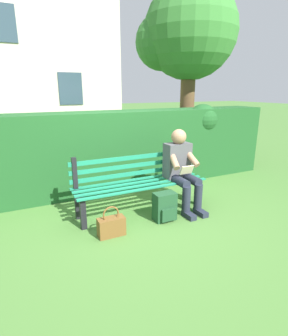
{
  "coord_description": "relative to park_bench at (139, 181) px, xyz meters",
  "views": [
    {
      "loc": [
        1.52,
        3.27,
        1.71
      ],
      "look_at": [
        0.0,
        0.1,
        0.68
      ],
      "focal_mm": 28.77,
      "sensor_mm": 36.0,
      "label": 1
    }
  ],
  "objects": [
    {
      "name": "park_bench",
      "position": [
        0.0,
        0.0,
        0.0
      ],
      "size": [
        1.91,
        0.48,
        0.86
      ],
      "color": "black",
      "rests_on": "ground"
    },
    {
      "name": "ground",
      "position": [
        0.0,
        0.07,
        -0.44
      ],
      "size": [
        60.0,
        60.0,
        0.0
      ],
      "primitive_type": "plane",
      "color": "#477533"
    },
    {
      "name": "handbag",
      "position": [
        0.61,
        0.54,
        -0.31
      ],
      "size": [
        0.33,
        0.15,
        0.38
      ],
      "color": "brown",
      "rests_on": "ground"
    },
    {
      "name": "backpack",
      "position": [
        -0.17,
        0.46,
        -0.25
      ],
      "size": [
        0.29,
        0.25,
        0.39
      ],
      "color": "#1E4728",
      "rests_on": "ground"
    },
    {
      "name": "building_facade",
      "position": [
        1.5,
        -9.16,
        2.67
      ],
      "size": [
        8.45,
        2.97,
        6.21
      ],
      "color": "beige",
      "rests_on": "ground"
    },
    {
      "name": "hedge_backdrop",
      "position": [
        0.1,
        -1.05,
        0.26
      ],
      "size": [
        6.47,
        0.71,
        1.44
      ],
      "color": "#1E5123",
      "rests_on": "ground"
    },
    {
      "name": "person_seated",
      "position": [
        -0.61,
        0.17,
        0.17
      ],
      "size": [
        0.44,
        0.73,
        1.16
      ],
      "color": "#4C4C51",
      "rests_on": "ground"
    },
    {
      "name": "tree",
      "position": [
        -2.27,
        -2.35,
        2.46
      ],
      "size": [
        2.24,
        2.13,
        4.05
      ],
      "color": "brown",
      "rests_on": "ground"
    }
  ]
}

